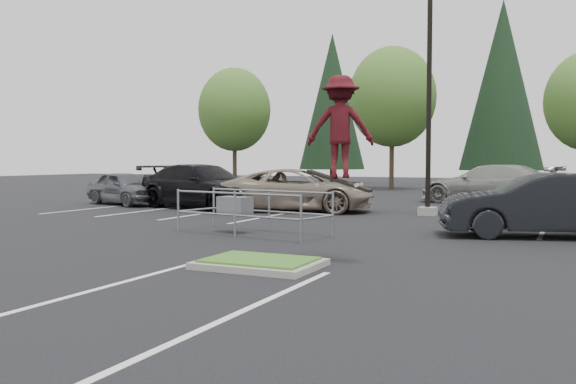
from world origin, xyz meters
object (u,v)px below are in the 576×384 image
at_px(decid_a, 235,112).
at_px(cart_corral, 239,206).
at_px(car_l_tan, 296,190).
at_px(car_r_charc, 541,205).
at_px(decid_b, 392,100).
at_px(car_l_black, 202,186).
at_px(conif_b, 502,85).
at_px(car_l_grey, 125,188).
at_px(conif_a, 332,101).
at_px(car_far_silver, 490,184).
at_px(skateboarder, 340,128).
at_px(light_pole, 429,88).

height_order(decid_a, cart_corral, decid_a).
xyz_separation_m(car_l_tan, car_r_charc, (9.00, -4.50, 0.01)).
xyz_separation_m(decid_b, car_l_black, (-2.61, -19.32, -5.13)).
distance_m(conif_b, car_l_grey, 32.51).
xyz_separation_m(conif_a, car_l_grey, (1.13, -28.50, -6.34)).
xyz_separation_m(decid_a, conif_b, (18.01, 10.47, 2.27)).
xyz_separation_m(car_l_tan, car_l_black, (-4.12, -0.29, 0.09)).
relative_size(conif_a, car_far_silver, 2.11).
height_order(conif_a, car_r_charc, conif_a).
height_order(cart_corral, car_l_black, car_l_black).
relative_size(skateboarder, car_l_grey, 0.50).
xyz_separation_m(skateboarder, car_l_tan, (-5.70, 10.50, -1.78)).
xyz_separation_m(conif_a, car_far_silver, (15.80, -20.97, -6.20)).
height_order(conif_a, cart_corral, conif_a).
distance_m(conif_b, skateboarder, 39.86).
distance_m(conif_b, car_far_silver, 22.63).
relative_size(conif_a, car_l_grey, 2.92).
height_order(conif_b, car_l_black, conif_b).
bearing_deg(car_l_black, conif_b, -1.66).
bearing_deg(car_l_black, car_far_silver, -38.36).
distance_m(decid_a, car_l_black, 21.55).
relative_size(conif_b, car_l_tan, 2.45).
height_order(decid_b, conif_a, conif_a).
height_order(decid_a, skateboarder, decid_a).
height_order(conif_b, skateboarder, conif_b).
distance_m(decid_a, car_l_tan, 23.42).
bearing_deg(decid_b, car_r_charc, -65.94).
distance_m(conif_a, car_l_grey, 29.22).
xyz_separation_m(decid_b, car_far_silver, (7.81, -11.50, -5.15)).
relative_size(decid_a, car_r_charc, 1.77).
bearing_deg(conif_a, decid_b, -49.83).
relative_size(decid_b, conif_a, 0.74).
bearing_deg(cart_corral, decid_b, 107.13).
xyz_separation_m(skateboarder, car_l_grey, (-14.07, 10.50, -1.85)).
bearing_deg(conif_b, decid_b, -121.09).
bearing_deg(light_pole, conif_b, 91.01).
xyz_separation_m(decid_a, skateboarder, (19.21, -29.03, -2.98)).
bearing_deg(car_r_charc, decid_b, -172.43).
bearing_deg(conif_b, light_pole, -88.99).
bearing_deg(car_r_charc, car_l_black, -124.30).
height_order(decid_a, car_far_silver, decid_a).
distance_m(light_pole, car_l_tan, 6.26).
distance_m(cart_corral, car_far_silver, 15.38).
xyz_separation_m(cart_corral, car_l_grey, (-9.91, 7.09, 0.01)).
bearing_deg(light_pole, car_l_black, -175.07).
height_order(conif_a, car_l_tan, conif_a).
height_order(conif_a, car_far_silver, conif_a).
height_order(car_r_charc, car_far_silver, car_far_silver).
height_order(decid_a, car_l_grey, decid_a).
height_order(skateboarder, car_l_grey, skateboarder).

